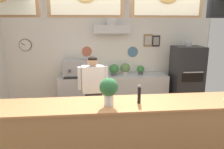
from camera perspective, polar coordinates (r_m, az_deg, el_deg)
back_wall_assembly at (r=5.49m, az=-0.50°, el=6.85°), size 5.29×2.72×2.91m
service_counter at (r=3.28m, az=4.07°, el=-16.35°), size 4.57×0.67×1.09m
back_prep_counter at (r=5.51m, az=0.31°, el=-4.87°), size 2.67×0.62×0.92m
pizza_oven at (r=5.66m, az=18.86°, el=-1.23°), size 0.68×0.67×1.73m
shop_worker at (r=4.21m, az=-4.93°, el=-5.10°), size 0.57×0.25×1.57m
espresso_machine at (r=5.30m, az=-9.62°, el=1.61°), size 0.58×0.49×0.40m
potted_thyme at (r=5.36m, az=-3.35°, el=0.96°), size 0.14×0.14×0.20m
potted_oregano at (r=5.35m, az=0.53°, el=1.38°), size 0.25×0.25×0.27m
potted_sage at (r=5.50m, az=7.48°, el=1.32°), size 0.19×0.19×0.22m
potted_rosemary at (r=5.43m, az=3.48°, el=1.65°), size 0.25×0.25×0.29m
pepper_grinder at (r=3.00m, az=7.15°, el=-5.13°), size 0.05×0.05×0.26m
basil_vase at (r=2.87m, az=-0.85°, el=-4.01°), size 0.25×0.25×0.38m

